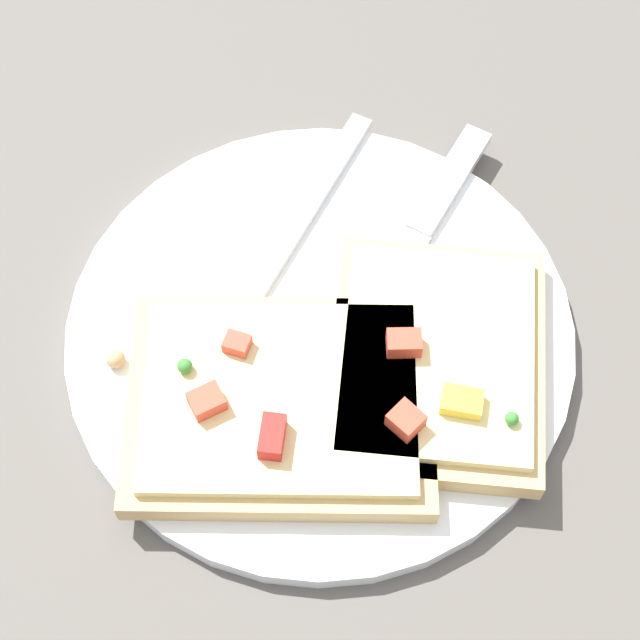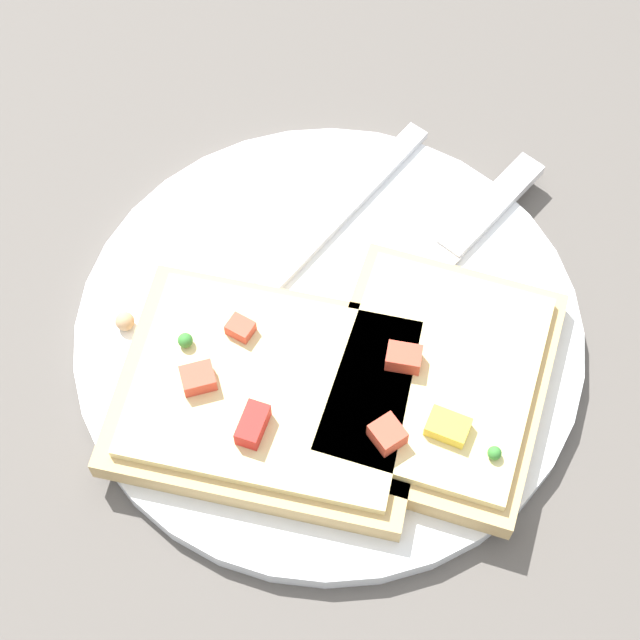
# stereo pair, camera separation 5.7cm
# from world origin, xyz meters

# --- Properties ---
(ground_plane) EXTENTS (4.00, 4.00, 0.00)m
(ground_plane) POSITION_xyz_m (0.00, 0.00, 0.00)
(ground_plane) COLOR #56514C
(plate) EXTENTS (0.27, 0.27, 0.01)m
(plate) POSITION_xyz_m (0.00, 0.00, 0.01)
(plate) COLOR white
(plate) RESTS_ON ground
(fork) EXTENTS (0.19, 0.16, 0.01)m
(fork) POSITION_xyz_m (0.03, 0.03, 0.01)
(fork) COLOR silver
(fork) RESTS_ON plate
(knife) EXTENTS (0.18, 0.15, 0.01)m
(knife) POSITION_xyz_m (0.04, -0.06, 0.01)
(knife) COLOR silver
(knife) RESTS_ON plate
(pizza_slice_main) EXTENTS (0.15, 0.18, 0.03)m
(pizza_slice_main) POSITION_xyz_m (-0.04, 0.03, 0.02)
(pizza_slice_main) COLOR tan
(pizza_slice_main) RESTS_ON plate
(pizza_slice_corner) EXTENTS (0.16, 0.14, 0.03)m
(pizza_slice_corner) POSITION_xyz_m (-0.03, -0.06, 0.02)
(pizza_slice_corner) COLOR tan
(pizza_slice_corner) RESTS_ON plate
(crumb_scatter) EXTENTS (0.04, 0.11, 0.01)m
(crumb_scatter) POSITION_xyz_m (-0.01, 0.07, 0.02)
(crumb_scatter) COLOR tan
(crumb_scatter) RESTS_ON plate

